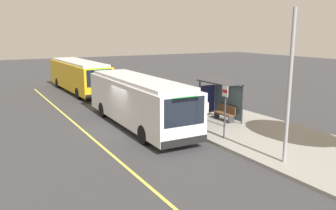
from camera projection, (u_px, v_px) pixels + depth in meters
The scene contains 10 objects.
ground_plane at pixel (124, 129), 20.28m from camera, with size 120.00×120.00×0.00m, color #38383A.
sidewalk_curb at pixel (207, 116), 23.17m from camera, with size 44.00×6.40×0.15m, color gray.
lane_stripe_center at pixel (88, 134), 19.21m from camera, with size 36.00×0.14×0.01m, color #E0D64C.
transit_bus_main at pixel (138, 100), 20.61m from camera, with size 10.87×2.77×2.95m.
transit_bus_second at pixel (79, 75), 32.61m from camera, with size 11.72×2.83×2.95m.
bus_shelter at pixel (221, 92), 21.57m from camera, with size 2.90×1.60×2.48m.
waiting_bench at pixel (225, 113), 21.56m from camera, with size 1.60×0.48×0.95m.
route_sign_post at pixel (225, 105), 17.64m from camera, with size 0.44×0.08×2.80m.
pedestrian_commuter at pixel (205, 111), 19.96m from camera, with size 0.24×0.40×1.69m.
utility_pole at pixel (289, 88), 14.07m from camera, with size 0.16×0.16×6.40m, color gray.
Camera 1 is at (18.26, -7.44, 5.58)m, focal length 36.89 mm.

